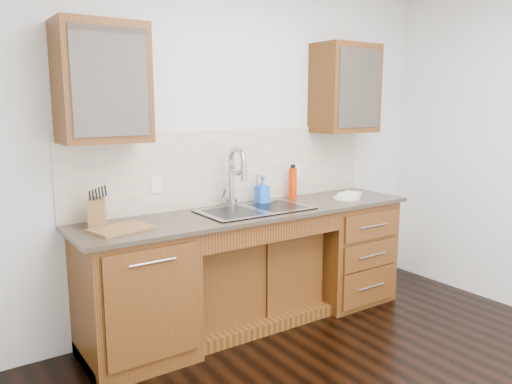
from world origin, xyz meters
TOP-DOWN VIEW (x-y plane):
  - wall_back at (0.00, 1.80)m, footprint 4.00×0.10m
  - base_cabinet_left at (-0.95, 1.44)m, footprint 0.70×0.62m
  - base_cabinet_center at (0.00, 1.53)m, footprint 1.20×0.44m
  - base_cabinet_right at (0.95, 1.44)m, footprint 0.70×0.62m
  - countertop at (0.00, 1.43)m, footprint 2.70×0.65m
  - backsplash at (0.00, 1.74)m, footprint 2.70×0.02m
  - sink at (0.00, 1.41)m, footprint 0.84×0.46m
  - faucet at (-0.07, 1.64)m, footprint 0.04×0.04m
  - filter_tap at (0.18, 1.65)m, footprint 0.02×0.02m
  - upper_cabinet_left at (-1.05, 1.58)m, footprint 0.55×0.34m
  - upper_cabinet_right at (1.05, 1.58)m, footprint 0.55×0.34m
  - outlet_left at (-0.65, 1.73)m, footprint 0.08×0.01m
  - outlet_right at (0.65, 1.73)m, footprint 0.08×0.01m
  - soap_bottle at (0.19, 1.59)m, footprint 0.10×0.10m
  - water_bottle at (0.53, 1.64)m, footprint 0.09×0.09m
  - plate at (0.88, 1.35)m, footprint 0.26×0.26m
  - dish_towel at (0.94, 1.38)m, footprint 0.22×0.19m
  - knife_block at (-1.13, 1.57)m, footprint 0.15×0.19m
  - cutting_board at (-1.04, 1.39)m, footprint 0.41×0.32m
  - cup_left_a at (-1.18, 1.58)m, footprint 0.17×0.17m
  - cup_left_b at (-0.95, 1.58)m, footprint 0.12×0.12m
  - cup_right_a at (0.95, 1.58)m, footprint 0.16×0.16m
  - cup_right_b at (1.21, 1.58)m, footprint 0.10×0.10m

SIDE VIEW (x-z plane):
  - base_cabinet_center at x=0.00m, z-range 0.00..0.70m
  - base_cabinet_left at x=-0.95m, z-range 0.00..0.88m
  - base_cabinet_right at x=0.95m, z-range 0.00..0.88m
  - sink at x=0.00m, z-range 0.73..0.92m
  - countertop at x=0.00m, z-range 0.88..0.91m
  - plate at x=0.88m, z-range 0.91..0.92m
  - cutting_board at x=-1.04m, z-range 0.91..0.93m
  - dish_towel at x=0.94m, z-range 0.93..0.95m
  - knife_block at x=-1.13m, z-range 0.91..1.09m
  - soap_bottle at x=0.19m, z-range 0.91..1.12m
  - filter_tap at x=0.18m, z-range 0.91..1.15m
  - water_bottle at x=0.53m, z-range 0.91..1.17m
  - faucet at x=-0.07m, z-range 0.91..1.31m
  - outlet_left at x=-0.65m, z-range 1.06..1.18m
  - outlet_right at x=0.65m, z-range 1.06..1.18m
  - backsplash at x=0.00m, z-range 0.91..1.50m
  - wall_back at x=0.00m, z-range 0.00..2.70m
  - cup_right_b at x=1.21m, z-range 1.72..1.81m
  - cup_right_a at x=0.95m, z-range 1.72..1.82m
  - cup_left_a at x=-1.18m, z-range 1.72..1.82m
  - cup_left_b at x=-0.95m, z-range 1.72..1.83m
  - upper_cabinet_left at x=-1.05m, z-range 1.45..2.20m
  - upper_cabinet_right at x=1.05m, z-range 1.45..2.20m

